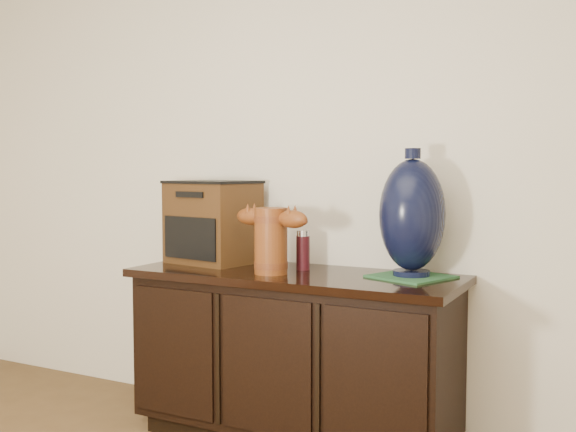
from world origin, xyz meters
The scene contains 6 objects.
sideboard centered at (0.00, 2.23, 0.39)m, with size 1.46×0.56×0.75m.
terracotta_vessel centered at (-0.07, 2.14, 0.92)m, with size 0.40×0.18×0.28m.
tv_radio centered at (-0.48, 2.31, 0.95)m, with size 0.44×0.38×0.40m.
green_mat centered at (0.50, 2.32, 0.76)m, with size 0.28×0.28×0.01m, color #2A5D33.
lamp_base centered at (0.50, 2.32, 1.01)m, with size 0.35×0.35×0.53m.
spray_can centered at (0.00, 2.31, 0.84)m, with size 0.06×0.06×0.18m.
Camera 1 is at (1.33, -0.38, 1.21)m, focal length 42.00 mm.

